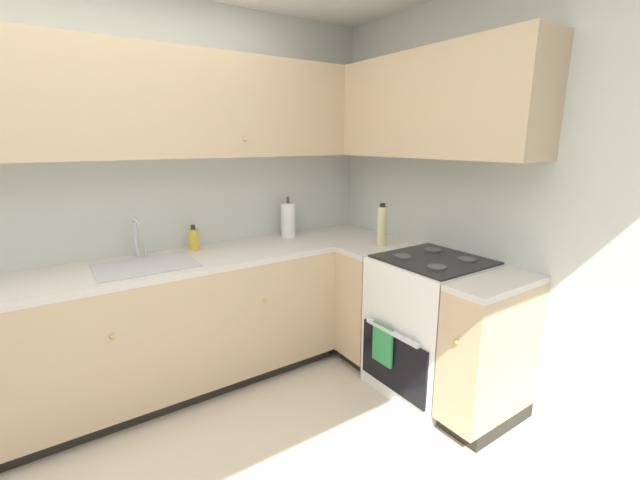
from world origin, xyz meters
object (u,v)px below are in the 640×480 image
at_px(oven_range, 430,324).
at_px(soap_bottle, 194,239).
at_px(paper_towel_roll, 288,220).
at_px(oil_bottle, 382,226).

bearing_deg(oven_range, soap_bottle, 136.68).
height_order(soap_bottle, paper_towel_roll, paper_towel_roll).
xyz_separation_m(paper_towel_roll, oil_bottle, (0.41, -0.61, 0.01)).
bearing_deg(paper_towel_roll, oven_range, -68.17).
bearing_deg(soap_bottle, paper_towel_roll, -1.56).
height_order(oven_range, soap_bottle, soap_bottle).
height_order(paper_towel_roll, oil_bottle, paper_towel_roll).
distance_m(paper_towel_roll, oil_bottle, 0.74).
bearing_deg(oil_bottle, soap_bottle, 151.24).
bearing_deg(oven_range, oil_bottle, 92.24).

